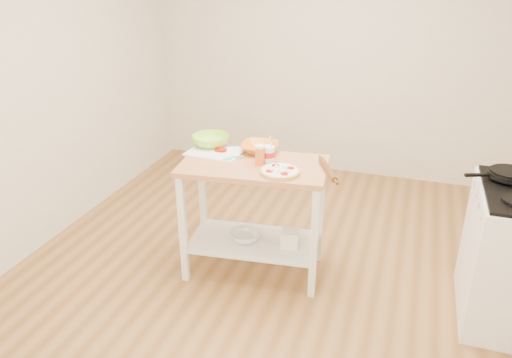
{
  "coord_description": "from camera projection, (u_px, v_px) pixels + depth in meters",
  "views": [
    {
      "loc": [
        0.88,
        -3.07,
        2.26
      ],
      "look_at": [
        -0.14,
        -0.01,
        0.81
      ],
      "focal_mm": 35.0,
      "sensor_mm": 36.0,
      "label": 1
    }
  ],
  "objects": [
    {
      "name": "pizza",
      "position": [
        280.0,
        171.0,
        3.4
      ],
      "size": [
        0.28,
        0.28,
        0.04
      ],
      "rotation": [
        0.0,
        0.0,
        0.4
      ],
      "color": "#E2B960",
      "rests_on": "prep_island"
    },
    {
      "name": "cutting_board",
      "position": [
        216.0,
        151.0,
        3.77
      ],
      "size": [
        0.42,
        0.32,
        0.04
      ],
      "rotation": [
        0.0,
        0.0,
        -0.06
      ],
      "color": "white",
      "rests_on": "prep_island"
    },
    {
      "name": "green_bowl",
      "position": [
        211.0,
        141.0,
        3.87
      ],
      "size": [
        0.36,
        0.36,
        0.09
      ],
      "primitive_type": "imported",
      "rotation": [
        0.0,
        0.0,
        0.28
      ],
      "color": "#94DF39",
      "rests_on": "prep_island"
    },
    {
      "name": "shelf_glass_bowl",
      "position": [
        245.0,
        236.0,
        3.82
      ],
      "size": [
        0.23,
        0.23,
        0.07
      ],
      "primitive_type": "imported",
      "rotation": [
        0.0,
        0.0,
        0.0
      ],
      "color": "silver",
      "rests_on": "prep_island"
    },
    {
      "name": "rolling_pin",
      "position": [
        328.0,
        170.0,
        3.41
      ],
      "size": [
        0.19,
        0.35,
        0.04
      ],
      "primitive_type": "cylinder",
      "rotation": [
        1.57,
        0.0,
        0.44
      ],
      "color": "brown",
      "rests_on": "prep_island"
    },
    {
      "name": "spatula",
      "position": [
        232.0,
        158.0,
        3.63
      ],
      "size": [
        0.13,
        0.12,
        0.01
      ],
      "rotation": [
        0.0,
        0.0,
        0.54
      ],
      "color": "#36C2A3",
      "rests_on": "cutting_board"
    },
    {
      "name": "knife",
      "position": [
        217.0,
        147.0,
        3.83
      ],
      "size": [
        0.25,
        0.14,
        0.01
      ],
      "rotation": [
        0.0,
        0.0,
        0.43
      ],
      "color": "silver",
      "rests_on": "cutting_board"
    },
    {
      "name": "yogurt_tub",
      "position": [
        268.0,
        154.0,
        3.59
      ],
      "size": [
        0.09,
        0.09,
        0.2
      ],
      "color": "white",
      "rests_on": "prep_island"
    },
    {
      "name": "room_shell",
      "position": [
        276.0,
        107.0,
        3.28
      ],
      "size": [
        4.04,
        4.54,
        2.74
      ],
      "color": "olive",
      "rests_on": "ground"
    },
    {
      "name": "prep_island",
      "position": [
        254.0,
        196.0,
        3.68
      ],
      "size": [
        1.1,
        0.68,
        0.9
      ],
      "rotation": [
        0.0,
        0.0,
        0.11
      ],
      "color": "#C38050",
      "rests_on": "ground"
    },
    {
      "name": "skillet",
      "position": [
        508.0,
        174.0,
        3.21
      ],
      "size": [
        0.41,
        0.27,
        0.03
      ],
      "rotation": [
        0.0,
        0.0,
        0.36
      ],
      "color": "black",
      "rests_on": "gas_stove"
    },
    {
      "name": "beer_pint",
      "position": [
        260.0,
        155.0,
        3.53
      ],
      "size": [
        0.07,
        0.07,
        0.14
      ],
      "color": "#CF6322",
      "rests_on": "prep_island"
    },
    {
      "name": "shelf_bin",
      "position": [
        290.0,
        238.0,
        3.74
      ],
      "size": [
        0.14,
        0.14,
        0.13
      ],
      "primitive_type": "cube",
      "rotation": [
        0.0,
        0.0,
        0.11
      ],
      "color": "white",
      "rests_on": "prep_island"
    },
    {
      "name": "orange_bowl",
      "position": [
        260.0,
        148.0,
        3.76
      ],
      "size": [
        0.3,
        0.3,
        0.07
      ],
      "primitive_type": "imported",
      "rotation": [
        0.0,
        0.0,
        0.08
      ],
      "color": "orange",
      "rests_on": "prep_island"
    }
  ]
}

